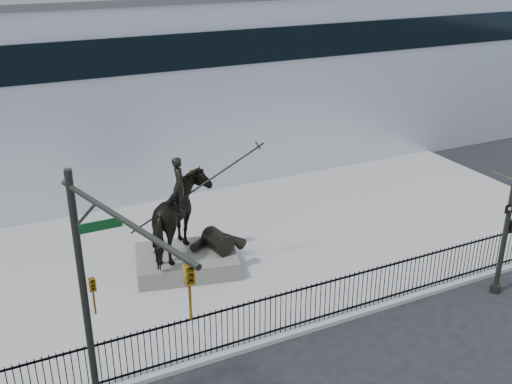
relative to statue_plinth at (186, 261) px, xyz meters
name	(u,v)px	position (x,y,z in m)	size (l,w,h in m)	color
ground	(331,349)	(2.40, -6.26, -0.49)	(120.00, 120.00, 0.00)	black
plaza	(237,249)	(2.40, 0.74, -0.42)	(30.00, 12.00, 0.15)	gray
building	(139,78)	(2.40, 13.74, 4.01)	(44.00, 14.00, 9.00)	silver
picket_fence	(311,304)	(2.40, -5.01, 0.41)	(22.10, 0.10, 1.50)	black
statue_plinth	(186,261)	(0.00, 0.00, 0.00)	(3.66, 2.52, 0.69)	#53514B
equestrian_statue	(186,218)	(0.07, -0.02, 1.78)	(4.58, 3.40, 3.98)	black
traffic_signal_left	(101,302)	(-4.35, -6.88, 3.54)	(1.52, 4.84, 7.00)	black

